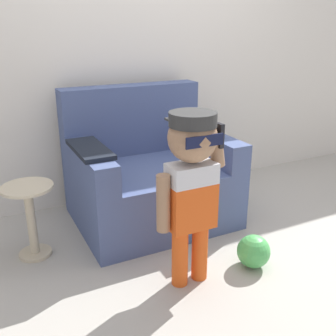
% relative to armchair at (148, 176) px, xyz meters
% --- Properties ---
extents(ground_plane, '(10.00, 10.00, 0.00)m').
position_rel_armchair_xyz_m(ground_plane, '(0.19, -0.08, -0.34)').
color(ground_plane, '#ADA89E').
extents(wall_back, '(10.00, 0.05, 2.60)m').
position_rel_armchair_xyz_m(wall_back, '(0.19, 0.51, 0.96)').
color(wall_back, silver).
rests_on(wall_back, ground_plane).
extents(armchair, '(1.14, 0.93, 0.99)m').
position_rel_armchair_xyz_m(armchair, '(0.00, 0.00, 0.00)').
color(armchair, '#475684').
rests_on(armchair, ground_plane).
extents(person_child, '(0.41, 0.31, 1.01)m').
position_rel_armchair_xyz_m(person_child, '(-0.13, -0.88, 0.34)').
color(person_child, '#E05119').
rests_on(person_child, ground_plane).
extents(side_table, '(0.32, 0.32, 0.49)m').
position_rel_armchair_xyz_m(side_table, '(-0.90, -0.18, -0.04)').
color(side_table, beige).
rests_on(side_table, ground_plane).
extents(toy_ball, '(0.21, 0.21, 0.21)m').
position_rel_armchair_xyz_m(toy_ball, '(0.30, -0.93, -0.23)').
color(toy_ball, '#4CB256').
rests_on(toy_ball, ground_plane).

